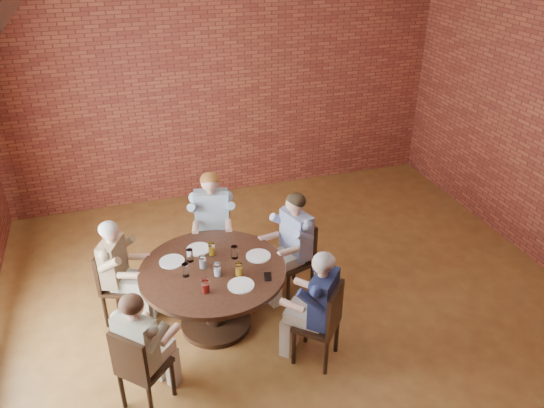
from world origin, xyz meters
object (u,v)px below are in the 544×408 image
object	(u,v)px
diner_a	(292,246)
chair_a	(297,254)
diner_b	(212,225)
chair_d	(139,367)
diner_c	(120,273)
dining_table	(214,286)
diner_d	(142,350)
chair_b	(213,232)
smartphone	(268,277)
chair_c	(115,282)
diner_e	(317,308)
chair_e	(324,321)

from	to	relation	value
diner_a	chair_a	bearing A→B (deg)	90.00
diner_b	chair_d	xyz separation A→B (m)	(-1.05, -1.85, -0.18)
diner_c	dining_table	bearing A→B (deg)	-90.00
diner_b	diner_d	bearing A→B (deg)	-107.41
chair_b	smartphone	xyz separation A→B (m)	(0.27, -1.38, 0.25)
chair_c	diner_e	bearing A→B (deg)	-98.98
diner_d	diner_a	bearing A→B (deg)	-103.19
chair_b	chair_d	size ratio (longest dim) A/B	1.05
chair_b	chair_c	size ratio (longest dim) A/B	1.06
diner_d	smartphone	xyz separation A→B (m)	(1.29, 0.50, 0.14)
chair_a	diner_c	size ratio (longest dim) A/B	0.75
diner_d	chair_e	xyz separation A→B (m)	(1.70, -0.01, -0.13)
chair_d	diner_d	distance (m)	0.15
diner_a	chair_b	bearing A→B (deg)	-153.54
smartphone	diner_a	bearing A→B (deg)	66.32
chair_d	chair_b	bearing A→B (deg)	-74.29
dining_table	chair_d	world-z (taller)	chair_d
diner_e	diner_b	bearing A→B (deg)	-118.04
chair_a	diner_b	world-z (taller)	diner_b
diner_a	dining_table	bearing A→B (deg)	-90.00
diner_c	diner_d	size ratio (longest dim) A/B	0.99
diner_b	dining_table	bearing A→B (deg)	-90.00
diner_a	chair_c	xyz separation A→B (m)	(-1.94, 0.15, -0.16)
chair_a	chair_c	bearing A→B (deg)	-110.73
diner_e	chair_e	bearing A→B (deg)	90.00
diner_c	diner_e	bearing A→B (deg)	-99.28
chair_b	chair_d	distance (m)	2.21
diner_a	smartphone	bearing A→B (deg)	-55.26
chair_a	dining_table	bearing A→B (deg)	-90.00
chair_b	chair_e	xyz separation A→B (m)	(0.67, -1.88, -0.02)
diner_c	diner_d	xyz separation A→B (m)	(0.11, -1.22, 0.01)
diner_c	diner_e	world-z (taller)	diner_e
chair_b	diner_c	distance (m)	1.32
chair_c	chair_e	world-z (taller)	chair_e
chair_a	diner_b	size ratio (longest dim) A/B	0.69
chair_e	diner_e	bearing A→B (deg)	-90.00
chair_d	smartphone	size ratio (longest dim) A/B	6.35
diner_a	chair_c	bearing A→B (deg)	-111.55
chair_b	diner_b	size ratio (longest dim) A/B	0.70
chair_c	smartphone	world-z (taller)	chair_c
chair_d	diner_e	xyz separation A→B (m)	(1.69, 0.10, 0.15)
chair_b	diner_e	bearing A→B (deg)	-59.57
diner_c	smartphone	distance (m)	1.59
chair_a	diner_a	distance (m)	0.17
diner_b	diner_e	distance (m)	1.86
chair_c	diner_c	bearing A→B (deg)	-90.00
chair_d	smartphone	distance (m)	1.47
dining_table	chair_d	distance (m)	1.20
chair_d	dining_table	bearing A→B (deg)	-90.00
chair_a	smartphone	xyz separation A→B (m)	(-0.55, -0.63, 0.26)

